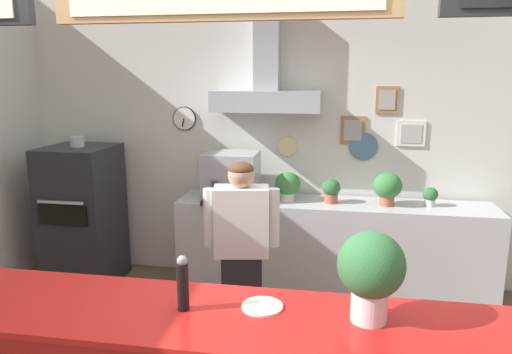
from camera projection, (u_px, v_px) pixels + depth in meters
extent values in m
cube|color=#9E9E99|center=(286.00, 139.00, 4.91)|extent=(5.49, 0.12, 2.95)
cube|color=silver|center=(285.00, 140.00, 4.85)|extent=(5.45, 0.01, 2.91)
cylinder|color=black|center=(185.00, 118.00, 4.96)|extent=(0.25, 0.02, 0.25)
cylinder|color=white|center=(184.00, 119.00, 4.95)|extent=(0.23, 0.01, 0.23)
cube|color=black|center=(183.00, 123.00, 4.95)|extent=(0.03, 0.01, 0.09)
cylinder|color=beige|center=(206.00, 160.00, 5.01)|extent=(0.23, 0.02, 0.23)
cylinder|color=beige|center=(287.00, 146.00, 4.84)|extent=(0.20, 0.02, 0.20)
cylinder|color=teal|center=(363.00, 146.00, 4.71)|extent=(0.28, 0.02, 0.28)
cube|color=white|center=(411.00, 134.00, 4.61)|extent=(0.27, 0.02, 0.25)
cube|color=#B2B2B2|center=(411.00, 134.00, 4.60)|extent=(0.19, 0.01, 0.18)
cube|color=#997047|center=(387.00, 100.00, 4.58)|extent=(0.21, 0.02, 0.26)
cube|color=#A0A0A0|center=(387.00, 100.00, 4.57)|extent=(0.15, 0.01, 0.19)
cube|color=#997047|center=(353.00, 130.00, 4.70)|extent=(0.24, 0.02, 0.28)
cube|color=#A0A0A0|center=(353.00, 130.00, 4.69)|extent=(0.17, 0.01, 0.20)
cube|color=#A3A5AD|center=(266.00, 101.00, 4.61)|extent=(1.05, 0.38, 0.20)
cube|color=#A3A5AD|center=(267.00, 41.00, 4.56)|extent=(0.24, 0.24, 0.93)
cube|color=red|center=(216.00, 317.00, 2.20)|extent=(3.95, 0.63, 0.03)
cube|color=#B7BABF|center=(332.00, 249.00, 4.65)|extent=(2.98, 0.56, 0.93)
cube|color=#929499|center=(331.00, 278.00, 4.71)|extent=(2.83, 0.52, 0.02)
cube|color=#232326|center=(83.00, 216.00, 4.88)|extent=(0.66, 0.69, 1.43)
cube|color=black|center=(62.00, 215.00, 4.51)|extent=(0.49, 0.02, 0.20)
cube|color=#B7BABF|center=(60.00, 202.00, 4.46)|extent=(0.46, 0.02, 0.02)
cylinder|color=#B7BABF|center=(77.00, 142.00, 4.72)|extent=(0.14, 0.14, 0.10)
cube|color=#232328|center=(242.00, 304.00, 3.68)|extent=(0.33, 0.25, 0.81)
cube|color=white|center=(241.00, 221.00, 3.54)|extent=(0.43, 0.29, 0.52)
cylinder|color=white|center=(274.00, 218.00, 3.53)|extent=(0.08, 0.08, 0.44)
cylinder|color=white|center=(209.00, 218.00, 3.53)|extent=(0.08, 0.08, 0.44)
sphere|color=tan|center=(241.00, 175.00, 3.47)|extent=(0.20, 0.20, 0.20)
ellipsoid|color=#4C331E|center=(241.00, 169.00, 3.46)|extent=(0.19, 0.19, 0.11)
cube|color=#A3A5AD|center=(231.00, 176.00, 4.65)|extent=(0.51, 0.44, 0.45)
cylinder|color=#4C4C51|center=(215.00, 183.00, 4.43)|extent=(0.06, 0.06, 0.06)
cube|color=black|center=(225.00, 203.00, 4.44)|extent=(0.46, 0.10, 0.04)
sphere|color=black|center=(242.00, 172.00, 4.37)|extent=(0.04, 0.04, 0.04)
cylinder|color=#9E563D|center=(387.00, 200.00, 4.44)|extent=(0.14, 0.14, 0.10)
ellipsoid|color=#387A3D|center=(388.00, 185.00, 4.41)|extent=(0.26, 0.26, 0.24)
cylinder|color=beige|center=(288.00, 196.00, 4.62)|extent=(0.13, 0.13, 0.08)
ellipsoid|color=#387A3D|center=(288.00, 184.00, 4.59)|extent=(0.25, 0.25, 0.22)
cylinder|color=beige|center=(430.00, 203.00, 4.42)|extent=(0.10, 0.10, 0.06)
ellipsoid|color=#2D6638|center=(430.00, 194.00, 4.40)|extent=(0.14, 0.14, 0.12)
cylinder|color=#9E563D|center=(331.00, 198.00, 4.53)|extent=(0.13, 0.13, 0.09)
ellipsoid|color=#2D6638|center=(331.00, 187.00, 4.51)|extent=(0.17, 0.17, 0.15)
cylinder|color=silver|center=(369.00, 304.00, 2.13)|extent=(0.16, 0.16, 0.16)
cylinder|color=gray|center=(369.00, 314.00, 2.14)|extent=(0.15, 0.15, 0.05)
ellipsoid|color=#2D6638|center=(371.00, 265.00, 2.09)|extent=(0.30, 0.30, 0.30)
cylinder|color=black|center=(183.00, 287.00, 2.22)|extent=(0.05, 0.05, 0.22)
sphere|color=gray|center=(182.00, 261.00, 2.19)|extent=(0.05, 0.05, 0.05)
cylinder|color=white|center=(262.00, 306.00, 2.26)|extent=(0.20, 0.20, 0.01)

